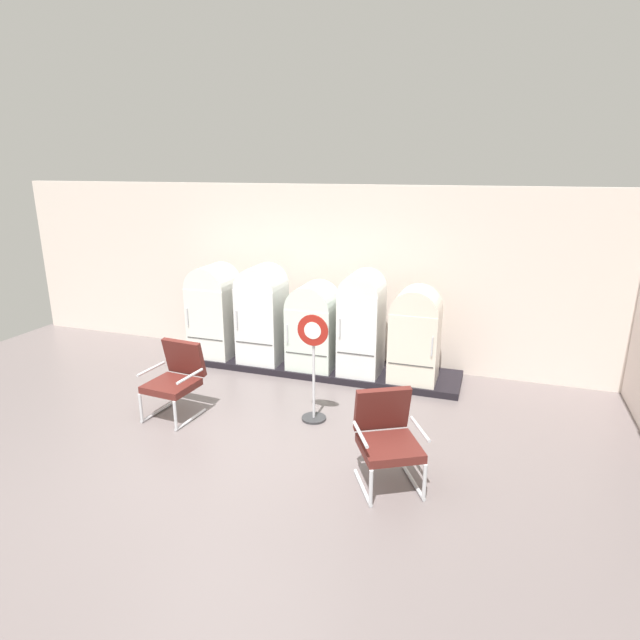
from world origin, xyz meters
name	(u,v)px	position (x,y,z in m)	size (l,w,h in m)	color
ground	(219,468)	(0.00, 0.00, -0.03)	(12.00, 10.00, 0.05)	slate
back_wall	(323,273)	(0.00, 3.66, 1.46)	(11.76, 0.12, 2.90)	silver
display_plinth	(311,366)	(0.00, 3.02, 0.05)	(4.74, 0.95, 0.10)	black
refrigerator_0	(214,308)	(-1.67, 2.94, 0.91)	(0.70, 0.73, 1.53)	white
refrigerator_1	(262,311)	(-0.79, 2.92, 0.94)	(0.68, 0.69, 1.58)	white
refrigerator_2	(313,324)	(0.08, 2.93, 0.80)	(0.72, 0.71, 1.35)	silver
refrigerator_3	(362,320)	(0.86, 2.92, 0.95)	(0.61, 0.69, 1.59)	white
refrigerator_4	(415,332)	(1.67, 2.90, 0.84)	(0.70, 0.64, 1.41)	silver
armchair_left	(176,376)	(-1.13, 0.96, 0.54)	(0.70, 0.74, 0.98)	silver
armchair_right	(387,435)	(1.80, 0.32, 0.54)	(0.85, 0.89, 0.98)	silver
sign_stand	(313,373)	(0.63, 1.38, 0.65)	(0.40, 0.32, 1.43)	#2D2D30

